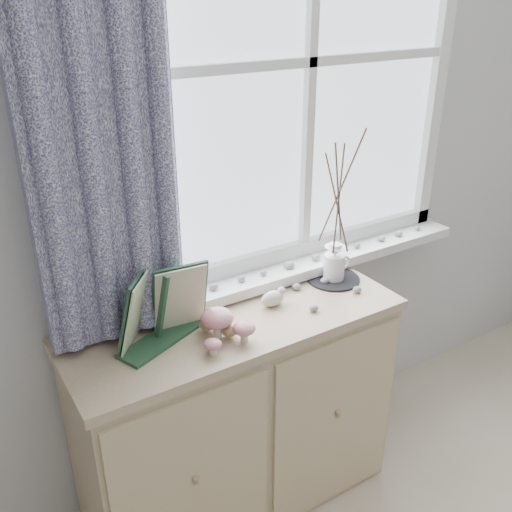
% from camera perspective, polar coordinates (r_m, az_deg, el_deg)
% --- Properties ---
extents(sideboard, '(1.20, 0.45, 0.85)m').
position_cam_1_polar(sideboard, '(2.23, -1.77, -15.66)').
color(sideboard, tan).
rests_on(sideboard, ground).
extents(botanical_book, '(0.40, 0.26, 0.26)m').
position_cam_1_polar(botanical_book, '(1.81, -9.21, -5.30)').
color(botanical_book, '#1F422B').
rests_on(botanical_book, sideboard).
extents(toadstool_cluster, '(0.19, 0.16, 0.10)m').
position_cam_1_polar(toadstool_cluster, '(1.85, -3.34, -6.78)').
color(toadstool_cluster, silver).
rests_on(toadstool_cluster, sideboard).
extents(wooden_eggs, '(0.09, 0.11, 0.07)m').
position_cam_1_polar(wooden_eggs, '(1.90, -3.73, -7.11)').
color(wooden_eggs, tan).
rests_on(wooden_eggs, sideboard).
extents(songbird_figurine, '(0.12, 0.06, 0.06)m').
position_cam_1_polar(songbird_figurine, '(2.05, 1.67, -4.19)').
color(songbird_figurine, silver).
rests_on(songbird_figurine, sideboard).
extents(crocheted_doily, '(0.21, 0.21, 0.01)m').
position_cam_1_polar(crocheted_doily, '(2.26, 7.73, -2.28)').
color(crocheted_doily, black).
rests_on(crocheted_doily, sideboard).
extents(twig_pitcher, '(0.26, 0.26, 0.62)m').
position_cam_1_polar(twig_pitcher, '(2.12, 8.29, 6.21)').
color(twig_pitcher, silver).
rests_on(twig_pitcher, crocheted_doily).
extents(sideboard_pebbles, '(0.33, 0.23, 0.02)m').
position_cam_1_polar(sideboard_pebbles, '(2.14, 5.55, -3.51)').
color(sideboard_pebbles, gray).
rests_on(sideboard_pebbles, sideboard).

